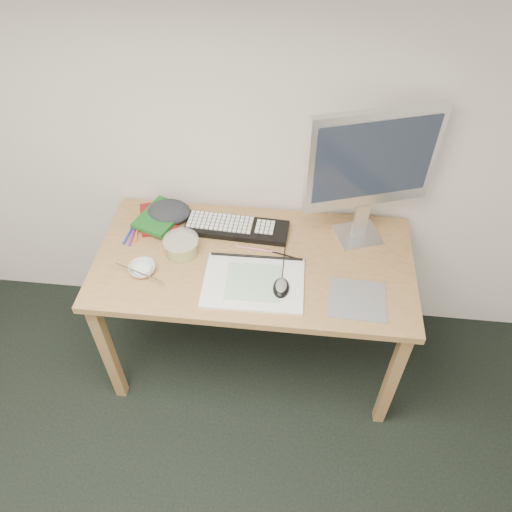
{
  "coord_description": "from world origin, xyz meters",
  "views": [
    {
      "loc": [
        0.36,
        -0.08,
        2.34
      ],
      "look_at": [
        0.2,
        1.38,
        0.83
      ],
      "focal_mm": 35.0,
      "sensor_mm": 36.0,
      "label": 1
    }
  ],
  "objects_px": {
    "sketchpad": "(254,283)",
    "monitor": "(372,163)",
    "keyboard": "(237,228)",
    "rice_bowl": "(142,269)",
    "desk": "(254,272)"
  },
  "relations": [
    {
      "from": "desk",
      "to": "sketchpad",
      "type": "bearing_deg",
      "value": -84.12
    },
    {
      "from": "keyboard",
      "to": "monitor",
      "type": "distance_m",
      "value": 0.68
    },
    {
      "from": "sketchpad",
      "to": "rice_bowl",
      "type": "distance_m",
      "value": 0.48
    },
    {
      "from": "monitor",
      "to": "rice_bowl",
      "type": "bearing_deg",
      "value": -178.97
    },
    {
      "from": "keyboard",
      "to": "rice_bowl",
      "type": "height_order",
      "value": "rice_bowl"
    },
    {
      "from": "rice_bowl",
      "to": "monitor",
      "type": "bearing_deg",
      "value": 19.6
    },
    {
      "from": "keyboard",
      "to": "monitor",
      "type": "relative_size",
      "value": 0.74
    },
    {
      "from": "sketchpad",
      "to": "rice_bowl",
      "type": "xyz_separation_m",
      "value": [
        -0.48,
        0.02,
        0.01
      ]
    },
    {
      "from": "desk",
      "to": "rice_bowl",
      "type": "xyz_separation_m",
      "value": [
        -0.47,
        -0.13,
        0.1
      ]
    },
    {
      "from": "keyboard",
      "to": "rice_bowl",
      "type": "distance_m",
      "value": 0.48
    },
    {
      "from": "desk",
      "to": "keyboard",
      "type": "distance_m",
      "value": 0.23
    },
    {
      "from": "keyboard",
      "to": "rice_bowl",
      "type": "xyz_separation_m",
      "value": [
        -0.37,
        -0.3,
        0.0
      ]
    },
    {
      "from": "monitor",
      "to": "rice_bowl",
      "type": "relative_size",
      "value": 5.56
    },
    {
      "from": "sketchpad",
      "to": "monitor",
      "type": "bearing_deg",
      "value": 36.8
    },
    {
      "from": "desk",
      "to": "keyboard",
      "type": "bearing_deg",
      "value": 119.27
    }
  ]
}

